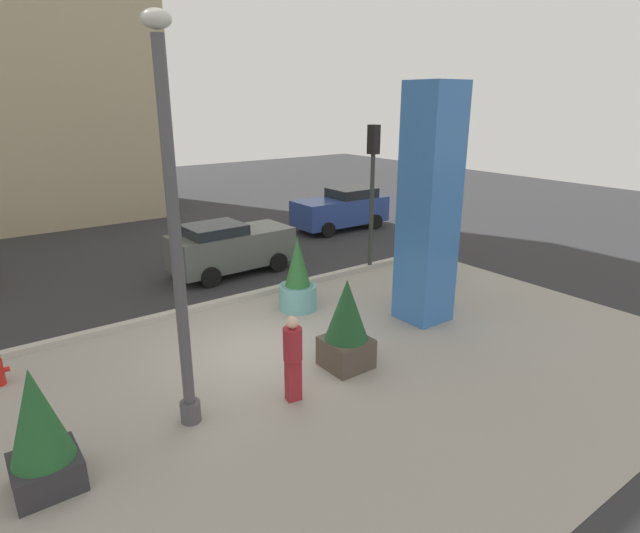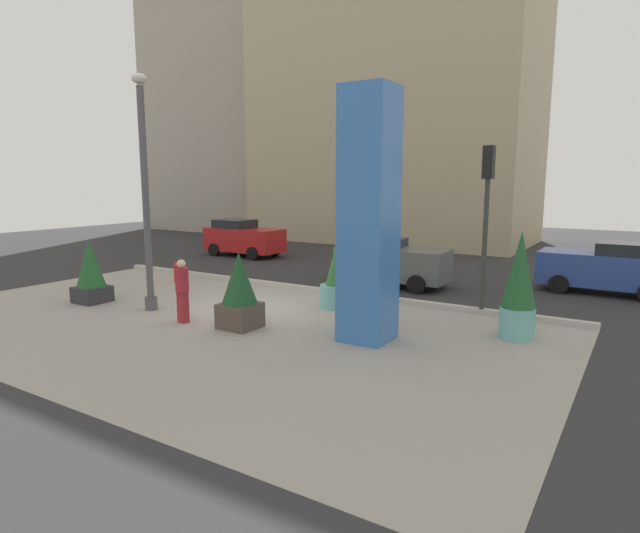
% 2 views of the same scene
% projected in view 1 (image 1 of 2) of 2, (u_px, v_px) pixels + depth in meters
% --- Properties ---
extents(ground_plane, '(60.00, 60.00, 0.00)m').
position_uv_depth(ground_plane, '(193.00, 299.00, 15.04)').
color(ground_plane, '#2D2D30').
extents(plaza_pavement, '(18.00, 10.00, 0.02)m').
position_uv_depth(plaza_pavement, '(316.00, 387.00, 10.45)').
color(plaza_pavement, '#9E998E').
rests_on(plaza_pavement, ground_plane).
extents(curb_strip, '(18.00, 0.24, 0.16)m').
position_uv_depth(curb_strip, '(206.00, 306.00, 14.35)').
color(curb_strip, '#B7B2A8').
rests_on(curb_strip, ground_plane).
extents(lamp_post, '(0.44, 0.44, 6.72)m').
position_uv_depth(lamp_post, '(176.00, 245.00, 8.35)').
color(lamp_post, '#4C4C51').
rests_on(lamp_post, ground_plane).
extents(art_pillar_blue, '(1.13, 1.13, 5.92)m').
position_uv_depth(art_pillar_blue, '(429.00, 207.00, 12.86)').
color(art_pillar_blue, '#3870BC').
rests_on(art_pillar_blue, ground_plane).
extents(potted_plant_mid_plaza, '(1.03, 1.03, 2.06)m').
position_uv_depth(potted_plant_mid_plaza, '(298.00, 281.00, 14.10)').
color(potted_plant_mid_plaza, '#6BB2B2').
rests_on(potted_plant_mid_plaza, ground_plane).
extents(potted_plant_curbside, '(0.93, 0.93, 1.99)m').
position_uv_depth(potted_plant_curbside, '(346.00, 325.00, 10.97)').
color(potted_plant_curbside, '#4C4238').
rests_on(potted_plant_curbside, ground_plane).
extents(potted_plant_near_right, '(0.93, 0.93, 1.96)m').
position_uv_depth(potted_plant_near_right, '(39.00, 432.00, 7.49)').
color(potted_plant_near_right, '#2D2D33').
rests_on(potted_plant_near_right, ground_plane).
extents(potted_plant_near_left, '(0.84, 0.84, 2.62)m').
position_uv_depth(potted_plant_near_left, '(443.00, 238.00, 16.62)').
color(potted_plant_near_left, '#6BB2B2').
rests_on(potted_plant_near_left, ground_plane).
extents(traffic_light_corner, '(0.28, 0.42, 4.74)m').
position_uv_depth(traffic_light_corner, '(372.00, 175.00, 16.74)').
color(traffic_light_corner, '#333833').
rests_on(traffic_light_corner, ground_plane).
extents(car_curb_west, '(4.02, 2.02, 1.71)m').
position_uv_depth(car_curb_west, '(230.00, 247.00, 17.08)').
color(car_curb_west, '#565B56').
rests_on(car_curb_west, ground_plane).
extents(car_far_lane, '(4.24, 2.02, 1.77)m').
position_uv_depth(car_far_lane, '(342.00, 209.00, 22.93)').
color(car_far_lane, '#2D4793').
rests_on(car_far_lane, ground_plane).
extents(pedestrian_by_curb, '(0.41, 0.41, 1.73)m').
position_uv_depth(pedestrian_by_curb, '(293.00, 354.00, 9.73)').
color(pedestrian_by_curb, maroon).
rests_on(pedestrian_by_curb, ground_plane).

